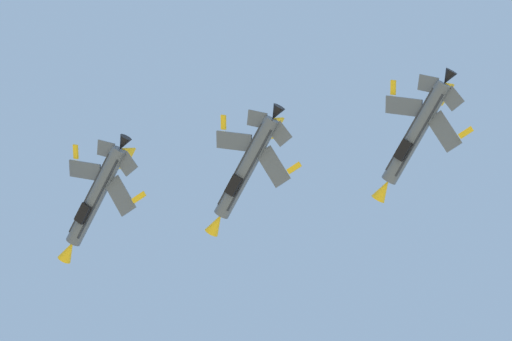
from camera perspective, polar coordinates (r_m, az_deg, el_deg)
name	(u,v)px	position (r m, az deg, el deg)	size (l,w,h in m)	color
fighter_jet_left_wing	(95,198)	(132.59, -7.64, -1.32)	(11.76, 13.11, 5.39)	#4C5666
fighter_jet_right_wing	(245,170)	(128.50, -0.51, 0.04)	(11.86, 13.11, 5.22)	#4C5666
fighter_jet_left_outer	(415,135)	(128.86, 7.53, 1.68)	(11.70, 13.11, 5.47)	#4C5666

